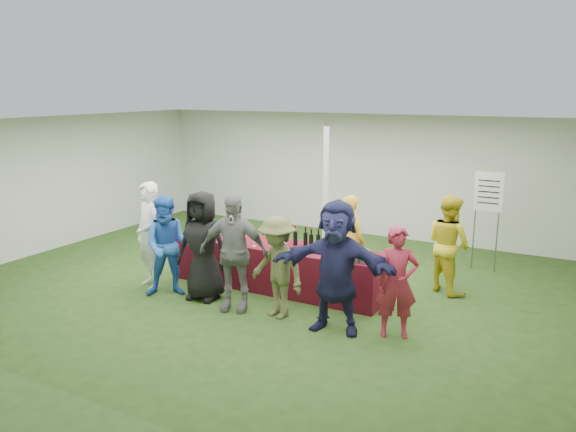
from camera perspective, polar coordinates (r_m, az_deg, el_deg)
The scene contains 18 objects.
ground at distance 9.53m, azimuth -2.09°, elevation -7.02°, with size 60.00×60.00×0.00m, color #284719.
tent at distance 9.97m, azimuth 3.83°, elevation 1.91°, with size 10.00×10.00×10.00m.
serving_table at distance 9.26m, azimuth -1.09°, elevation -5.15°, with size 3.60×0.80×0.75m, color maroon.
wine_bottles at distance 8.98m, azimuth 2.43°, elevation -2.44°, with size 0.66×0.13×0.32m.
wine_glasses at distance 9.19m, azimuth -4.74°, elevation -2.16°, with size 2.83×0.13×0.16m.
water_bottle at distance 9.15m, azimuth -0.32°, elevation -2.25°, with size 0.07×0.07×0.23m.
bar_towel at distance 8.59m, azimuth 7.73°, elevation -4.00°, with size 0.25×0.18×0.03m, color white.
dump_bucket at distance 8.31m, azimuth 7.46°, elevation -4.04°, with size 0.27×0.27×0.18m, color slate.
wine_list_sign at distance 10.57m, azimuth 19.66°, elevation 1.62°, with size 0.50×0.03×1.80m.
staff_pourer at distance 9.45m, azimuth 6.40°, elevation -2.39°, with size 0.56×0.37×1.53m, color gold.
staff_back at distance 9.37m, azimuth 15.99°, elevation -2.74°, with size 0.78×0.60×1.60m, color gold.
customer_0 at distance 9.47m, azimuth -13.91°, elevation -1.92°, with size 0.64×0.42×1.77m, color white.
customer_1 at distance 9.05m, azimuth -12.04°, elevation -2.99°, with size 0.79×0.61×1.62m, color blue.
customer_2 at distance 8.79m, azimuth -8.67°, elevation -3.00°, with size 0.84×0.55×1.72m, color black.
customer_3 at distance 8.31m, azimuth -5.59°, elevation -3.68°, with size 1.03×0.43×1.76m, color slate.
customer_4 at distance 8.03m, azimuth -1.10°, elevation -5.22°, with size 0.96×0.55×1.49m, color brown.
customer_5 at distance 7.55m, azimuth 4.89°, elevation -5.14°, with size 1.69×0.54×1.82m, color #1D1E45.
customer_6 at distance 7.54m, azimuth 11.02°, elevation -6.63°, with size 0.55×0.36×1.50m, color maroon.
Camera 1 is at (4.56, -7.71, 3.24)m, focal length 35.00 mm.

